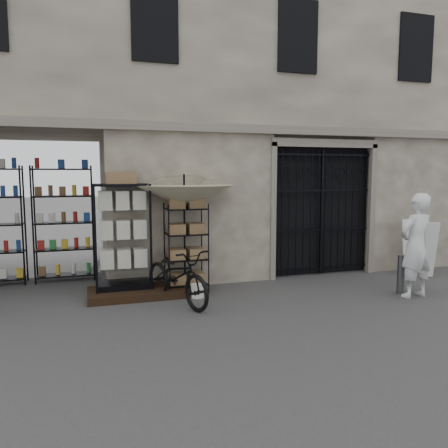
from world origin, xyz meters
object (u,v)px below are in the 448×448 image
object	(u,v)px
bicycle	(177,303)
shopkeeper	(413,296)
wire_rack	(186,249)
steel_bollard	(401,274)
white_bucket	(197,291)
easel_sign	(419,248)
display_cabinet	(123,242)
market_umbrella	(184,190)

from	to	relation	value
bicycle	shopkeeper	world-z (taller)	bicycle
wire_rack	steel_bollard	world-z (taller)	wire_rack
bicycle	steel_bollard	size ratio (longest dim) A/B	2.55
white_bucket	shopkeeper	world-z (taller)	white_bucket
easel_sign	display_cabinet	bearing A→B (deg)	-161.95
market_umbrella	bicycle	distance (m)	2.20
white_bucket	steel_bollard	size ratio (longest dim) A/B	0.34
wire_rack	shopkeeper	bearing A→B (deg)	-10.79
wire_rack	display_cabinet	bearing A→B (deg)	-172.95
display_cabinet	market_umbrella	world-z (taller)	market_umbrella
bicycle	easel_sign	distance (m)	5.68
wire_rack	steel_bollard	size ratio (longest dim) A/B	2.32
market_umbrella	display_cabinet	bearing A→B (deg)	-178.99
white_bucket	easel_sign	xyz separation A→B (m)	(5.20, 0.15, 0.53)
display_cabinet	shopkeeper	bearing A→B (deg)	-11.20
easel_sign	bicycle	bearing A→B (deg)	-154.21
market_umbrella	shopkeeper	bearing A→B (deg)	-23.28
market_umbrella	easel_sign	bearing A→B (deg)	-4.71
display_cabinet	wire_rack	bearing A→B (deg)	2.79
display_cabinet	bicycle	world-z (taller)	display_cabinet
shopkeeper	easel_sign	world-z (taller)	easel_sign
white_bucket	easel_sign	world-z (taller)	easel_sign
wire_rack	market_umbrella	bearing A→B (deg)	103.55
steel_bollard	shopkeeper	xyz separation A→B (m)	(0.09, -0.26, -0.38)
wire_rack	shopkeeper	size ratio (longest dim) A/B	0.89
wire_rack	bicycle	size ratio (longest dim) A/B	0.91
display_cabinet	market_umbrella	distance (m)	1.54
bicycle	steel_bollard	bearing A→B (deg)	-30.25
white_bucket	bicycle	bearing A→B (deg)	-149.41
shopkeeper	easel_sign	size ratio (longest dim) A/B	1.57
bicycle	easel_sign	bearing A→B (deg)	-17.56
market_umbrella	steel_bollard	distance (m)	4.54
bicycle	easel_sign	xyz separation A→B (m)	(5.63, 0.40, 0.65)
wire_rack	steel_bollard	xyz separation A→B (m)	(3.96, -1.38, -0.48)
easel_sign	white_bucket	bearing A→B (deg)	-156.68
display_cabinet	steel_bollard	xyz separation A→B (m)	(5.17, -1.47, -0.67)
display_cabinet	easel_sign	bearing A→B (deg)	3.28
display_cabinet	easel_sign	world-z (taller)	display_cabinet
easel_sign	shopkeeper	bearing A→B (deg)	-111.80
bicycle	shopkeeper	distance (m)	4.48
shopkeeper	white_bucket	bearing A→B (deg)	-25.72
wire_rack	white_bucket	size ratio (longest dim) A/B	6.79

